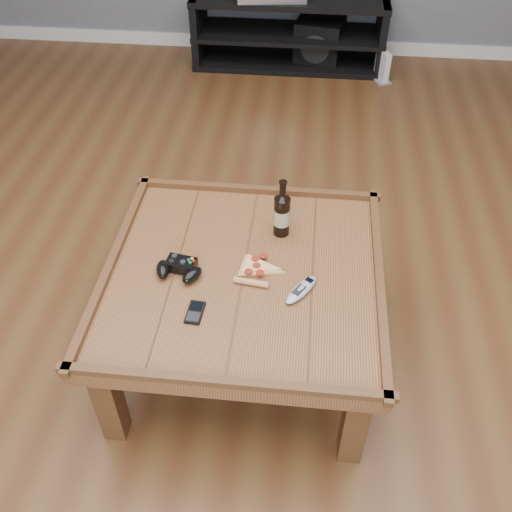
# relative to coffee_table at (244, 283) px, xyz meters

# --- Properties ---
(ground) EXTENTS (6.00, 6.00, 0.00)m
(ground) POSITION_rel_coffee_table_xyz_m (0.00, 0.00, -0.39)
(ground) COLOR #4E2B16
(ground) RESTS_ON ground
(baseboard) EXTENTS (5.00, 0.02, 0.10)m
(baseboard) POSITION_rel_coffee_table_xyz_m (0.00, 2.99, -0.34)
(baseboard) COLOR silver
(baseboard) RESTS_ON ground
(coffee_table) EXTENTS (1.03, 1.03, 0.48)m
(coffee_table) POSITION_rel_coffee_table_xyz_m (0.00, 0.00, 0.00)
(coffee_table) COLOR #552918
(coffee_table) RESTS_ON ground
(media_console) EXTENTS (1.40, 0.45, 0.50)m
(media_console) POSITION_rel_coffee_table_xyz_m (0.00, 2.75, -0.15)
(media_console) COLOR black
(media_console) RESTS_ON ground
(beer_bottle) EXTENTS (0.06, 0.06, 0.24)m
(beer_bottle) POSITION_rel_coffee_table_xyz_m (0.12, 0.23, 0.16)
(beer_bottle) COLOR black
(beer_bottle) RESTS_ON coffee_table
(game_controller) EXTENTS (0.19, 0.14, 0.05)m
(game_controller) POSITION_rel_coffee_table_xyz_m (-0.23, -0.03, 0.08)
(game_controller) COLOR black
(game_controller) RESTS_ON coffee_table
(pizza_slice) EXTENTS (0.17, 0.24, 0.02)m
(pizza_slice) POSITION_rel_coffee_table_xyz_m (0.04, 0.01, 0.07)
(pizza_slice) COLOR tan
(pizza_slice) RESTS_ON coffee_table
(smartphone) EXTENTS (0.06, 0.10, 0.01)m
(smartphone) POSITION_rel_coffee_table_xyz_m (-0.14, -0.22, 0.07)
(smartphone) COLOR black
(smartphone) RESTS_ON coffee_table
(remote_control) EXTENTS (0.13, 0.17, 0.02)m
(remote_control) POSITION_rel_coffee_table_xyz_m (0.21, -0.08, 0.07)
(remote_control) COLOR #9B9FA8
(remote_control) RESTS_ON coffee_table
(subwoofer) EXTENTS (0.38, 0.38, 0.33)m
(subwoofer) POSITION_rel_coffee_table_xyz_m (0.23, 2.80, -0.23)
(subwoofer) COLOR black
(subwoofer) RESTS_ON ground
(game_console) EXTENTS (0.16, 0.20, 0.22)m
(game_console) POSITION_rel_coffee_table_xyz_m (0.69, 2.54, -0.29)
(game_console) COLOR gray
(game_console) RESTS_ON ground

